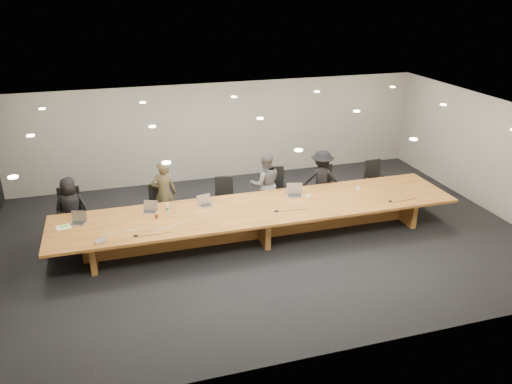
# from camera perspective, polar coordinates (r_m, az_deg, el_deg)

# --- Properties ---
(ground) EXTENTS (12.00, 12.00, 0.00)m
(ground) POSITION_cam_1_polar(r_m,az_deg,el_deg) (11.40, 0.43, -5.20)
(ground) COLOR black
(ground) RESTS_ON ground
(back_wall) EXTENTS (12.00, 0.02, 2.80)m
(back_wall) POSITION_cam_1_polar(r_m,az_deg,el_deg) (14.49, -4.20, 6.91)
(back_wall) COLOR #B8B4A7
(back_wall) RESTS_ON ground
(conference_table) EXTENTS (9.00, 1.80, 0.75)m
(conference_table) POSITION_cam_1_polar(r_m,az_deg,el_deg) (11.17, 0.44, -2.84)
(conference_table) COLOR brown
(conference_table) RESTS_ON ground
(chair_far_left) EXTENTS (0.60, 0.60, 1.15)m
(chair_far_left) POSITION_cam_1_polar(r_m,az_deg,el_deg) (11.96, -20.41, -2.28)
(chair_far_left) COLOR black
(chair_far_left) RESTS_ON ground
(chair_left) EXTENTS (0.59, 0.59, 1.02)m
(chair_left) POSITION_cam_1_polar(r_m,az_deg,el_deg) (11.98, -10.85, -1.50)
(chair_left) COLOR black
(chair_left) RESTS_ON ground
(chair_mid_left) EXTENTS (0.61, 0.61, 1.05)m
(chair_mid_left) POSITION_cam_1_polar(r_m,az_deg,el_deg) (12.11, -3.58, -0.75)
(chair_mid_left) COLOR black
(chair_mid_left) RESTS_ON ground
(chair_mid_right) EXTENTS (0.66, 0.66, 1.13)m
(chair_mid_right) POSITION_cam_1_polar(r_m,az_deg,el_deg) (12.49, 2.24, 0.24)
(chair_mid_right) COLOR black
(chair_mid_right) RESTS_ON ground
(chair_right) EXTENTS (0.65, 0.65, 1.07)m
(chair_right) POSITION_cam_1_polar(r_m,az_deg,el_deg) (12.92, 8.32, 0.65)
(chair_right) COLOR black
(chair_right) RESTS_ON ground
(chair_far_right) EXTENTS (0.59, 0.59, 1.08)m
(chair_far_right) POSITION_cam_1_polar(r_m,az_deg,el_deg) (13.50, 13.55, 1.26)
(chair_far_right) COLOR black
(chair_far_right) RESTS_ON ground
(person_a) EXTENTS (0.72, 0.48, 1.44)m
(person_a) POSITION_cam_1_polar(r_m,az_deg,el_deg) (11.86, -20.38, -1.71)
(person_a) COLOR black
(person_a) RESTS_ON ground
(person_b) EXTENTS (0.60, 0.40, 1.61)m
(person_b) POSITION_cam_1_polar(r_m,az_deg,el_deg) (11.85, -10.44, -0.17)
(person_b) COLOR #3B3420
(person_b) RESTS_ON ground
(person_c) EXTENTS (0.83, 0.68, 1.59)m
(person_c) POSITION_cam_1_polar(r_m,az_deg,el_deg) (12.24, 1.06, 0.93)
(person_c) COLOR #4F4F51
(person_c) RESTS_ON ground
(person_d) EXTENTS (1.13, 0.87, 1.54)m
(person_d) POSITION_cam_1_polar(r_m,az_deg,el_deg) (12.71, 7.49, 1.45)
(person_d) COLOR black
(person_d) RESTS_ON ground
(laptop_a) EXTENTS (0.37, 0.32, 0.25)m
(laptop_a) POSITION_cam_1_polar(r_m,az_deg,el_deg) (10.92, -19.76, -2.85)
(laptop_a) COLOR tan
(laptop_a) RESTS_ON conference_table
(laptop_b) EXTENTS (0.38, 0.34, 0.25)m
(laptop_b) POSITION_cam_1_polar(r_m,az_deg,el_deg) (11.02, -12.11, -1.73)
(laptop_b) COLOR #C8B298
(laptop_b) RESTS_ON conference_table
(laptop_c) EXTENTS (0.35, 0.29, 0.25)m
(laptop_c) POSITION_cam_1_polar(r_m,az_deg,el_deg) (11.15, -5.77, -1.02)
(laptop_c) COLOR tan
(laptop_c) RESTS_ON conference_table
(laptop_d) EXTENTS (0.43, 0.36, 0.29)m
(laptop_d) POSITION_cam_1_polar(r_m,az_deg,el_deg) (11.62, 4.47, 0.17)
(laptop_d) COLOR tan
(laptop_d) RESTS_ON conference_table
(water_bottle) EXTENTS (0.08, 0.08, 0.22)m
(water_bottle) POSITION_cam_1_polar(r_m,az_deg,el_deg) (10.93, -10.10, -1.86)
(water_bottle) COLOR silver
(water_bottle) RESTS_ON conference_table
(amber_mug) EXTENTS (0.09, 0.09, 0.09)m
(amber_mug) POSITION_cam_1_polar(r_m,az_deg,el_deg) (10.78, -11.31, -2.71)
(amber_mug) COLOR maroon
(amber_mug) RESTS_ON conference_table
(paper_cup_near) EXTENTS (0.08, 0.08, 0.09)m
(paper_cup_near) POSITION_cam_1_polar(r_m,az_deg,el_deg) (11.56, 5.93, -0.55)
(paper_cup_near) COLOR silver
(paper_cup_near) RESTS_ON conference_table
(paper_cup_far) EXTENTS (0.10, 0.10, 0.09)m
(paper_cup_far) POSITION_cam_1_polar(r_m,az_deg,el_deg) (12.18, 11.59, 0.33)
(paper_cup_far) COLOR white
(paper_cup_far) RESTS_ON conference_table
(notepad) EXTENTS (0.32, 0.27, 0.02)m
(notepad) POSITION_cam_1_polar(r_m,az_deg,el_deg) (10.91, -21.15, -3.77)
(notepad) COLOR white
(notepad) RESTS_ON conference_table
(lime_gadget) EXTENTS (0.17, 0.11, 0.02)m
(lime_gadget) POSITION_cam_1_polar(r_m,az_deg,el_deg) (10.90, -21.07, -3.65)
(lime_gadget) COLOR #6BCD36
(lime_gadget) RESTS_ON notepad
(av_box) EXTENTS (0.24, 0.20, 0.03)m
(av_box) POSITION_cam_1_polar(r_m,az_deg,el_deg) (10.09, -17.31, -5.36)
(av_box) COLOR #B7B7BC
(av_box) RESTS_ON conference_table
(mic_left) EXTENTS (0.12, 0.12, 0.03)m
(mic_left) POSITION_cam_1_polar(r_m,az_deg,el_deg) (10.13, -13.57, -4.84)
(mic_left) COLOR black
(mic_left) RESTS_ON conference_table
(mic_center) EXTENTS (0.14, 0.14, 0.03)m
(mic_center) POSITION_cam_1_polar(r_m,az_deg,el_deg) (10.88, 2.37, -2.17)
(mic_center) COLOR black
(mic_center) RESTS_ON conference_table
(mic_right) EXTENTS (0.14, 0.14, 0.03)m
(mic_right) POSITION_cam_1_polar(r_m,az_deg,el_deg) (11.78, 15.10, -0.98)
(mic_right) COLOR black
(mic_right) RESTS_ON conference_table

